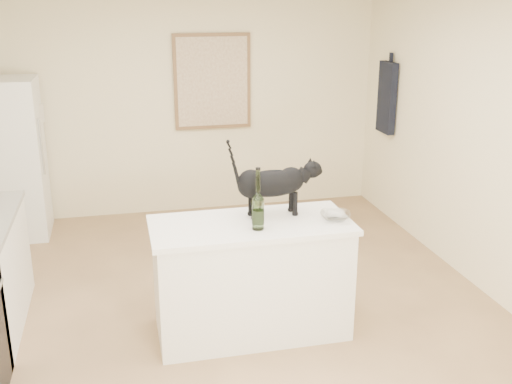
# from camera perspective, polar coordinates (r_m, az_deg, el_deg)

# --- Properties ---
(floor) EXTENTS (5.50, 5.50, 0.00)m
(floor) POSITION_cam_1_polar(r_m,az_deg,el_deg) (5.06, -2.08, -11.74)
(floor) COLOR tan
(floor) RESTS_ON ground
(wall_back) EXTENTS (4.50, 0.00, 4.50)m
(wall_back) POSITION_cam_1_polar(r_m,az_deg,el_deg) (7.22, -6.47, 8.23)
(wall_back) COLOR beige
(wall_back) RESTS_ON ground
(wall_front) EXTENTS (4.50, 0.00, 4.50)m
(wall_front) POSITION_cam_1_polar(r_m,az_deg,el_deg) (2.15, 12.50, -16.83)
(wall_front) COLOR beige
(wall_front) RESTS_ON ground
(wall_right) EXTENTS (0.00, 5.50, 5.50)m
(wall_right) POSITION_cam_1_polar(r_m,az_deg,el_deg) (5.44, 21.75, 3.84)
(wall_right) COLOR beige
(wall_right) RESTS_ON ground
(island_base) EXTENTS (1.44, 0.67, 0.86)m
(island_base) POSITION_cam_1_polar(r_m,az_deg,el_deg) (4.71, -0.46, -8.24)
(island_base) COLOR white
(island_base) RESTS_ON floor
(island_top) EXTENTS (1.50, 0.70, 0.04)m
(island_top) POSITION_cam_1_polar(r_m,az_deg,el_deg) (4.53, -0.47, -3.13)
(island_top) COLOR white
(island_top) RESTS_ON island_base
(fridge) EXTENTS (0.68, 0.68, 1.70)m
(fridge) POSITION_cam_1_polar(r_m,az_deg,el_deg) (6.97, -22.06, 2.86)
(fridge) COLOR white
(fridge) RESTS_ON floor
(artwork_frame) EXTENTS (0.90, 0.03, 1.10)m
(artwork_frame) POSITION_cam_1_polar(r_m,az_deg,el_deg) (7.19, -4.10, 10.27)
(artwork_frame) COLOR brown
(artwork_frame) RESTS_ON wall_back
(artwork_canvas) EXTENTS (0.82, 0.00, 1.02)m
(artwork_canvas) POSITION_cam_1_polar(r_m,az_deg,el_deg) (7.18, -4.08, 10.26)
(artwork_canvas) COLOR beige
(artwork_canvas) RESTS_ON wall_back
(hanging_garment) EXTENTS (0.08, 0.34, 0.80)m
(hanging_garment) POSITION_cam_1_polar(r_m,az_deg,el_deg) (7.13, 12.17, 8.64)
(hanging_garment) COLOR black
(hanging_garment) RESTS_ON wall_right
(black_cat) EXTENTS (0.67, 0.24, 0.46)m
(black_cat) POSITION_cam_1_polar(r_m,az_deg,el_deg) (4.59, 1.48, 0.49)
(black_cat) COLOR black
(black_cat) RESTS_ON island_top
(wine_bottle) EXTENTS (0.09, 0.09, 0.41)m
(wine_bottle) POSITION_cam_1_polar(r_m,az_deg,el_deg) (4.33, 0.19, -0.98)
(wine_bottle) COLOR #345522
(wine_bottle) RESTS_ON island_top
(glass_bowl) EXTENTS (0.29, 0.29, 0.06)m
(glass_bowl) POSITION_cam_1_polar(r_m,az_deg,el_deg) (4.61, 7.43, -2.27)
(glass_bowl) COLOR silver
(glass_bowl) RESTS_ON island_top
(fridge_paper) EXTENTS (0.06, 0.15, 0.20)m
(fridge_paper) POSITION_cam_1_polar(r_m,az_deg,el_deg) (6.94, -19.54, 6.92)
(fridge_paper) COLOR beige
(fridge_paper) RESTS_ON fridge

